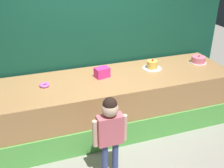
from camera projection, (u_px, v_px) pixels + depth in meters
ground_plane at (115, 147)px, 3.84m from camera, size 12.00×12.00×0.00m
stage_platform at (104, 104)px, 4.09m from camera, size 3.97×1.06×0.85m
curtain_backdrop at (91, 32)px, 4.19m from camera, size 4.63×0.08×2.75m
child_figure at (110, 127)px, 3.08m from camera, size 0.42×0.19×1.09m
pink_box at (102, 72)px, 3.94m from camera, size 0.23×0.19×0.15m
donut at (44, 85)px, 3.69m from camera, size 0.14×0.14×0.04m
cake_center at (152, 65)px, 4.23m from camera, size 0.31×0.31×0.16m
cake_right at (198, 60)px, 4.46m from camera, size 0.27×0.27×0.13m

